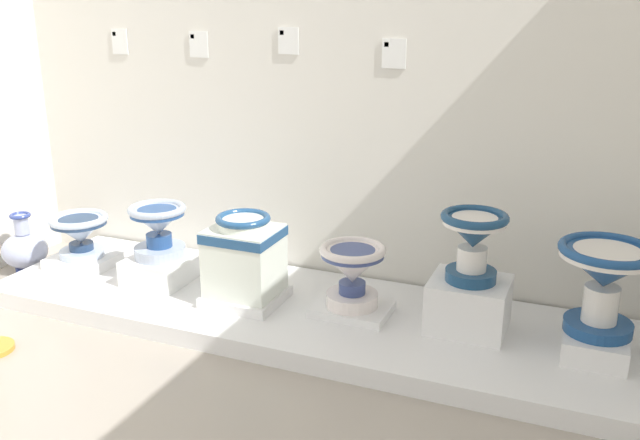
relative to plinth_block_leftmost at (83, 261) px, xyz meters
name	(u,v)px	position (x,y,z in m)	size (l,w,h in m)	color
wall_back	(338,42)	(1.46, 0.54, 1.31)	(4.41, 0.06, 2.87)	silver
display_platform	(299,313)	(1.46, 0.00, -0.08)	(3.51, 0.99, 0.10)	white
plinth_block_leftmost	(83,261)	(0.00, 0.00, 0.00)	(0.37, 0.32, 0.06)	white
antique_toilet_leftmost	(80,230)	(0.00, 0.00, 0.20)	(0.35, 0.35, 0.26)	silver
plinth_block_slender_white	(161,268)	(0.58, 0.00, 0.04)	(0.34, 0.37, 0.15)	white
antique_toilet_slender_white	(158,225)	(0.58, 0.00, 0.30)	(0.33, 0.33, 0.31)	#AAB8D0
plinth_block_rightmost	(246,297)	(1.17, -0.08, 0.00)	(0.39, 0.37, 0.05)	white
antique_toilet_rightmost	(244,253)	(1.17, -0.08, 0.25)	(0.37, 0.33, 0.43)	white
plinth_block_squat_floral	(352,309)	(1.75, 0.00, -0.01)	(0.40, 0.30, 0.05)	white
antique_toilet_squat_floral	(352,268)	(1.75, 0.00, 0.22)	(0.34, 0.34, 0.33)	white
plinth_block_broad_patterned	(468,305)	(2.34, 0.06, 0.10)	(0.38, 0.34, 0.26)	white
antique_toilet_broad_patterned	(473,236)	(2.34, 0.06, 0.46)	(0.32, 0.32, 0.34)	navy
plinth_block_central_ornate	(595,343)	(2.94, 0.03, 0.03)	(0.28, 0.38, 0.11)	white
antique_toilet_central_ornate	(605,272)	(2.94, 0.03, 0.37)	(0.43, 0.43, 0.42)	navy
info_placard_first	(120,41)	(0.02, 0.50, 1.28)	(0.11, 0.01, 0.15)	white
info_placard_second	(199,44)	(0.59, 0.50, 1.28)	(0.12, 0.01, 0.15)	white
info_placard_third	(288,41)	(1.18, 0.50, 1.31)	(0.13, 0.01, 0.15)	white
info_placard_fourth	(394,53)	(1.79, 0.50, 1.26)	(0.13, 0.01, 0.15)	white
decorative_vase_companion	(25,249)	(-0.45, -0.02, 0.02)	(0.28, 0.28, 0.39)	navy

